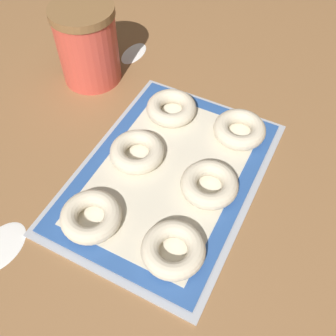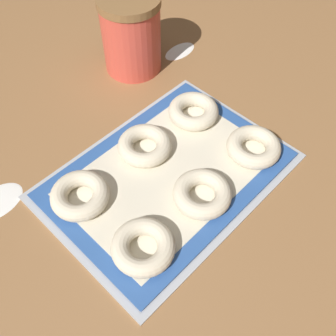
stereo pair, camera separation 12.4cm
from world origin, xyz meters
name	(u,v)px [view 1 (the left image)]	position (x,y,z in m)	size (l,w,h in m)	color
ground_plane	(164,171)	(0.00, 0.00, 0.00)	(2.80, 2.80, 0.00)	olive
baking_tray	(168,175)	(-0.01, -0.01, 0.00)	(0.43, 0.31, 0.01)	#B2B5BA
baking_mat	(168,173)	(-0.01, -0.01, 0.01)	(0.40, 0.28, 0.00)	#2D569E
bagel_front_left	(173,249)	(-0.14, -0.09, 0.03)	(0.10, 0.10, 0.03)	beige
bagel_front_center	(209,184)	(-0.01, -0.09, 0.03)	(0.10, 0.10, 0.03)	beige
bagel_front_right	(240,129)	(0.14, -0.09, 0.03)	(0.10, 0.10, 0.03)	beige
bagel_back_left	(91,216)	(-0.15, 0.05, 0.03)	(0.10, 0.10, 0.03)	beige
bagel_back_center	(136,153)	(0.00, 0.05, 0.03)	(0.10, 0.10, 0.03)	beige
bagel_back_right	(171,108)	(0.13, 0.05, 0.03)	(0.10, 0.10, 0.03)	beige
flour_canister	(88,44)	(0.16, 0.26, 0.08)	(0.13, 0.13, 0.17)	#DB4C3D
flour_patch_near	(134,53)	(0.28, 0.22, 0.00)	(0.09, 0.05, 0.00)	white
flour_patch_far	(1,246)	(-0.25, 0.16, 0.00)	(0.09, 0.06, 0.00)	white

